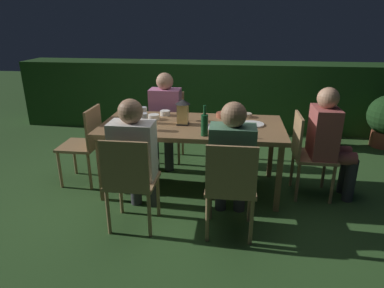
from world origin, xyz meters
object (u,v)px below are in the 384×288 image
(dining_table, at_px, (192,129))
(wine_glass_a, at_px, (144,118))
(green_bottle_on_table, at_px, (205,124))
(plate_b, at_px, (215,127))
(lantern_centerpiece, at_px, (183,111))
(wine_glass_c, at_px, (143,112))
(person_in_rust, at_px, (329,138))
(potted_plant_by_hedge, at_px, (327,124))
(bowl_dip, at_px, (247,115))
(plate_a, at_px, (252,124))
(wine_glass_b, at_px, (185,110))
(chair_head_near, at_px, (85,142))
(chair_head_far, at_px, (307,151))
(chair_side_right_a, at_px, (168,122))
(bowl_salad, at_px, (154,117))
(chair_side_left_a, at_px, (130,179))
(person_in_pink, at_px, (165,115))
(chair_side_left_b, at_px, (231,185))
(person_in_green, at_px, (232,159))
(person_in_cream, at_px, (135,154))
(bowl_bread, at_px, (165,113))
(bowl_olives, at_px, (223,115))

(dining_table, height_order, wine_glass_a, wine_glass_a)
(green_bottle_on_table, xyz_separation_m, plate_b, (0.08, 0.25, -0.10))
(lantern_centerpiece, distance_m, plate_b, 0.37)
(wine_glass_c, bearing_deg, person_in_rust, 0.22)
(plate_b, bearing_deg, potted_plant_by_hedge, 46.17)
(wine_glass_a, xyz_separation_m, bowl_dip, (1.02, 0.59, -0.09))
(plate_a, bearing_deg, wine_glass_b, 173.59)
(dining_table, xyz_separation_m, chair_head_near, (-1.19, 0.00, -0.19))
(chair_head_far, bearing_deg, wine_glass_a, -171.44)
(chair_side_right_a, bearing_deg, chair_head_far, -27.71)
(bowl_salad, bearing_deg, chair_side_left_a, -89.46)
(person_in_pink, height_order, chair_side_left_a, person_in_pink)
(green_bottle_on_table, bearing_deg, bowl_dip, 59.00)
(chair_head_far, height_order, wine_glass_a, wine_glass_a)
(dining_table, distance_m, bowl_salad, 0.46)
(wine_glass_b, bearing_deg, plate_a, -6.41)
(chair_side_left_b, relative_size, wine_glass_a, 5.15)
(person_in_green, xyz_separation_m, plate_a, (0.20, 0.71, 0.10))
(person_in_cream, relative_size, plate_b, 5.05)
(chair_side_left_a, height_order, bowl_bread, chair_side_left_a)
(wine_glass_c, distance_m, plate_a, 1.14)
(lantern_centerpiece, relative_size, bowl_olives, 1.75)
(lantern_centerpiece, height_order, potted_plant_by_hedge, lantern_centerpiece)
(chair_side_left_a, distance_m, person_in_rust, 2.01)
(person_in_rust, bearing_deg, chair_side_left_a, -154.90)
(person_in_rust, bearing_deg, dining_table, -180.00)
(dining_table, height_order, potted_plant_by_hedge, dining_table)
(plate_b, distance_m, bowl_olives, 0.41)
(person_in_green, bearing_deg, chair_side_left_a, -167.03)
(chair_side_right_a, relative_size, bowl_dip, 7.84)
(bowl_dip, bearing_deg, person_in_cream, -135.05)
(person_in_cream, xyz_separation_m, wine_glass_c, (-0.09, 0.65, 0.21))
(person_in_cream, distance_m, wine_glass_b, 0.88)
(chair_side_left_a, bearing_deg, bowl_dip, 50.06)
(chair_head_near, relative_size, bowl_bread, 7.75)
(chair_head_far, relative_size, wine_glass_a, 5.15)
(plate_b, relative_size, bowl_salad, 1.84)
(person_in_pink, height_order, lantern_centerpiece, person_in_pink)
(dining_table, height_order, wine_glass_c, wine_glass_c)
(chair_head_far, bearing_deg, person_in_cream, -157.99)
(wine_glass_b, relative_size, bowl_salad, 1.37)
(wine_glass_a, height_order, plate_b, wine_glass_a)
(plate_b, bearing_deg, green_bottle_on_table, -108.26)
(chair_side_right_a, distance_m, chair_side_left_a, 1.70)
(chair_side_right_a, height_order, chair_head_far, same)
(chair_side_left_a, xyz_separation_m, plate_a, (1.05, 0.90, 0.25))
(lantern_centerpiece, xyz_separation_m, plate_b, (0.34, -0.08, -0.14))
(wine_glass_b, distance_m, bowl_dip, 0.70)
(person_in_green, bearing_deg, person_in_pink, 123.02)
(chair_side_right_a, bearing_deg, wine_glass_a, -90.92)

